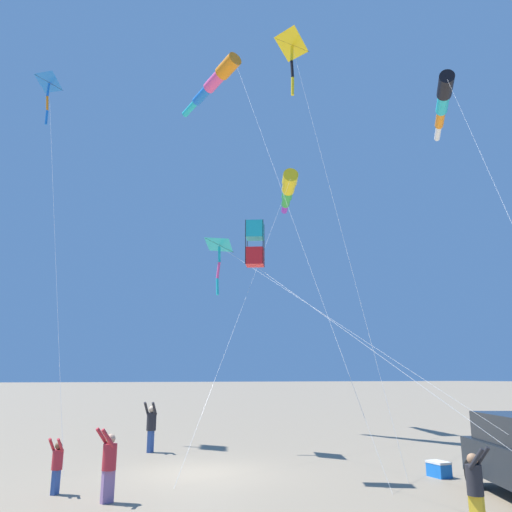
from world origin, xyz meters
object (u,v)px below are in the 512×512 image
person_child_green_jacket (109,461)px  kite_delta_small_distant (220,245)px  person_adult_flyer (151,424)px  kite_windsock_checkered_midright (216,80)px  kite_box_yellow_midlevel (255,244)px  kite_delta_orange_high_right (293,45)px  kite_delta_rainbow_low_near (50,83)px  person_bystander_far (475,485)px  kite_windsock_black_fish_shape (443,102)px  person_child_grey_jacket (57,463)px  cooler_box (439,469)px  kite_windsock_teal_far_right (288,189)px

person_child_green_jacket → kite_delta_small_distant: kite_delta_small_distant is taller
person_adult_flyer → kite_windsock_checkered_midright: 19.27m
kite_windsock_checkered_midright → kite_box_yellow_midlevel: 16.77m
person_child_green_jacket → kite_delta_orange_high_right: 19.70m
person_adult_flyer → kite_delta_rainbow_low_near: size_ratio=0.10×
kite_windsock_checkered_midright → person_bystander_far: bearing=179.2°
kite_delta_orange_high_right → kite_windsock_black_fish_shape: (1.10, -9.88, -0.13)m
person_adult_flyer → kite_windsock_black_fish_shape: 22.77m
person_adult_flyer → kite_windsock_checkered_midright: bearing=-37.7°
kite_delta_small_distant → person_child_grey_jacket: bearing=133.2°
person_adult_flyer → kite_delta_rainbow_low_near: bearing=39.2°
person_child_grey_jacket → kite_delta_rainbow_low_near: kite_delta_rainbow_low_near is taller
cooler_box → kite_windsock_checkered_midright: kite_windsock_checkered_midright is taller
person_child_grey_jacket → kite_delta_orange_high_right: 19.93m
person_child_green_jacket → person_adult_flyer: bearing=-17.7°
cooler_box → kite_windsock_checkered_midright: (12.69, 2.81, 19.04)m
cooler_box → kite_box_yellow_midlevel: bearing=69.7°
kite_box_yellow_midlevel → cooler_box: bearing=-110.3°
person_bystander_far → kite_windsock_teal_far_right: size_ratio=0.10×
person_bystander_far → kite_windsock_teal_far_right: kite_windsock_teal_far_right is taller
kite_windsock_black_fish_shape → person_bystander_far: bearing=135.2°
cooler_box → person_child_grey_jacket: size_ratio=0.48×
kite_box_yellow_midlevel → kite_delta_rainbow_low_near: (12.10, 6.67, 11.00)m
kite_delta_rainbow_low_near → kite_windsock_black_fish_shape: bearing=-107.2°
person_child_green_jacket → kite_box_yellow_midlevel: (1.38, -4.11, 5.81)m
person_bystander_far → kite_delta_small_distant: bearing=5.5°
person_adult_flyer → kite_delta_orange_high_right: (-1.36, -5.57, 16.86)m
person_bystander_far → kite_delta_rainbow_low_near: kite_delta_rainbow_low_near is taller
person_adult_flyer → kite_box_yellow_midlevel: size_ratio=0.19×
kite_delta_orange_high_right → kite_windsock_teal_far_right: bearing=-23.8°
kite_windsock_black_fish_shape → cooler_box: bearing=130.5°
person_adult_flyer → kite_delta_small_distant: kite_delta_small_distant is taller
person_child_grey_jacket → kite_windsock_checkered_midright: bearing=-33.2°
person_child_green_jacket → kite_box_yellow_midlevel: size_ratio=0.17×
kite_delta_small_distant → kite_box_yellow_midlevel: kite_delta_small_distant is taller
person_adult_flyer → kite_delta_orange_high_right: 17.81m
person_child_grey_jacket → kite_delta_orange_high_right: size_ratio=0.07×
person_bystander_far → kite_delta_orange_high_right: bearing=-10.7°
kite_box_yellow_midlevel → kite_windsock_teal_far_right: kite_windsock_teal_far_right is taller
kite_windsock_teal_far_right → kite_delta_small_distant: bearing=136.0°
kite_windsock_black_fish_shape → person_adult_flyer: bearing=89.1°
kite_windsock_black_fish_shape → kite_delta_small_distant: bearing=91.8°
kite_delta_rainbow_low_near → cooler_box: bearing=-140.4°
kite_box_yellow_midlevel → person_child_green_jacket: bearing=108.5°
person_adult_flyer → person_child_grey_jacket: 6.99m
kite_delta_orange_high_right → kite_windsock_checkered_midright: (6.21, 1.81, 1.40)m
person_child_grey_jacket → kite_box_yellow_midlevel: size_ratio=0.14×
person_child_green_jacket → kite_windsock_checkered_midright: 22.94m
kite_windsock_checkered_midright → kite_windsock_black_fish_shape: bearing=-113.6°
kite_windsock_checkered_midright → kite_windsock_black_fish_shape: (-5.11, -11.69, -1.54)m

